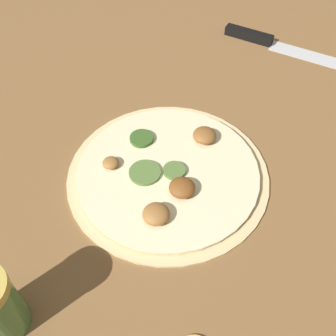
% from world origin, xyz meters
% --- Properties ---
extents(ground_plane, '(3.00, 3.00, 0.00)m').
position_xyz_m(ground_plane, '(0.00, 0.00, 0.00)').
color(ground_plane, brown).
extents(pizza, '(0.30, 0.30, 0.03)m').
position_xyz_m(pizza, '(0.00, 0.00, 0.01)').
color(pizza, beige).
rests_on(pizza, ground_plane).
extents(knife, '(0.25, 0.27, 0.02)m').
position_xyz_m(knife, '(-0.32, -0.25, 0.01)').
color(knife, silver).
rests_on(knife, ground_plane).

